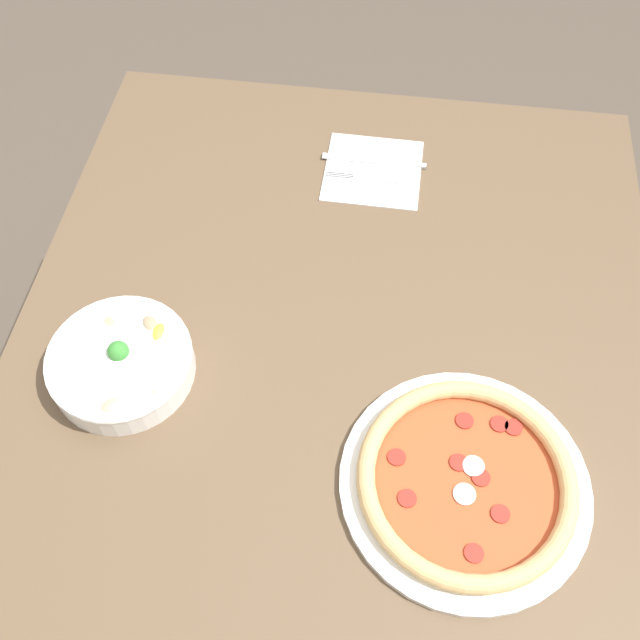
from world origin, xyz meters
The scene contains 7 objects.
ground_plane centered at (0.00, 0.00, 0.00)m, with size 8.00×8.00×0.00m, color #4C4238.
dining_table centered at (0.00, 0.00, 0.67)m, with size 1.36×1.03×0.76m.
pizza centered at (-0.13, -0.21, 0.77)m, with size 0.35×0.35×0.04m.
bowl centered at (-0.02, 0.31, 0.78)m, with size 0.22×0.22×0.07m.
napkin centered at (0.46, -0.02, 0.76)m, with size 0.18×0.18×0.00m.
fork centered at (0.43, -0.03, 0.76)m, with size 0.02×0.17×0.00m.
knife centered at (0.48, -0.03, 0.76)m, with size 0.02×0.20×0.01m.
Camera 1 is at (-0.51, -0.06, 1.71)m, focal length 40.00 mm.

